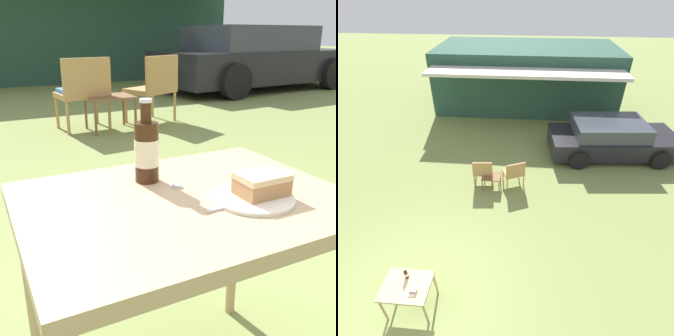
{
  "view_description": "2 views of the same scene",
  "coord_description": "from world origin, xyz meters",
  "views": [
    {
      "loc": [
        -0.47,
        -0.83,
        1.11
      ],
      "look_at": [
        0.0,
        0.1,
        0.76
      ],
      "focal_mm": 42.0,
      "sensor_mm": 36.0,
      "label": 1
    },
    {
      "loc": [
        1.97,
        -2.36,
        5.07
      ],
      "look_at": [
        1.47,
        3.4,
        0.9
      ],
      "focal_mm": 28.0,
      "sensor_mm": 36.0,
      "label": 2
    }
  ],
  "objects": [
    {
      "name": "loose_bottle_cap",
      "position": [
        0.01,
        0.07,
        0.71
      ],
      "size": [
        0.03,
        0.03,
        0.01
      ],
      "color": "silver",
      "rests_on": "patio_table"
    },
    {
      "name": "ground_plane",
      "position": [
        0.0,
        0.0,
        0.0
      ],
      "size": [
        60.0,
        60.0,
        0.0
      ],
      "primitive_type": "plane",
      "color": "olive"
    },
    {
      "name": "wicker_chair_cushioned",
      "position": [
        0.76,
        3.8,
        0.49
      ],
      "size": [
        0.61,
        0.51,
        0.85
      ],
      "rotation": [
        0.0,
        0.0,
        3.23
      ],
      "color": "#B2844C",
      "rests_on": "ground_plane"
    },
    {
      "name": "parked_car",
      "position": [
        4.91,
        5.86,
        0.62
      ],
      "size": [
        4.4,
        2.28,
        1.26
      ],
      "rotation": [
        0.0,
        0.0,
        0.08
      ],
      "color": "black",
      "rests_on": "ground_plane"
    },
    {
      "name": "cabin_building",
      "position": [
        1.84,
        10.37,
        1.35
      ],
      "size": [
        8.06,
        5.17,
        2.68
      ],
      "color": "#284C3D",
      "rests_on": "ground_plane"
    },
    {
      "name": "cola_bottle_near",
      "position": [
        -0.04,
        0.16,
        0.8
      ],
      "size": [
        0.07,
        0.07,
        0.24
      ],
      "color": "#381E0F",
      "rests_on": "patio_table"
    },
    {
      "name": "fork",
      "position": [
        0.08,
        -0.11,
        0.71
      ],
      "size": [
        0.16,
        0.01,
        0.01
      ],
      "color": "silver",
      "rests_on": "patio_table"
    },
    {
      "name": "wicker_chair_plain",
      "position": [
        1.68,
        3.79,
        0.49
      ],
      "size": [
        0.71,
        0.65,
        0.85
      ],
      "rotation": [
        0.0,
        0.0,
        3.55
      ],
      "color": "#B2844C",
      "rests_on": "ground_plane"
    },
    {
      "name": "patio_table",
      "position": [
        0.0,
        0.0,
        0.63
      ],
      "size": [
        0.85,
        0.64,
        0.71
      ],
      "color": "tan",
      "rests_on": "ground_plane"
    },
    {
      "name": "garden_side_table",
      "position": [
        1.02,
        3.65,
        0.37
      ],
      "size": [
        0.54,
        0.45,
        0.41
      ],
      "color": "brown",
      "rests_on": "ground_plane"
    },
    {
      "name": "cake_on_plate",
      "position": [
        0.16,
        -0.09,
        0.73
      ],
      "size": [
        0.21,
        0.21,
        0.07
      ],
      "color": "silver",
      "rests_on": "patio_table"
    }
  ]
}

